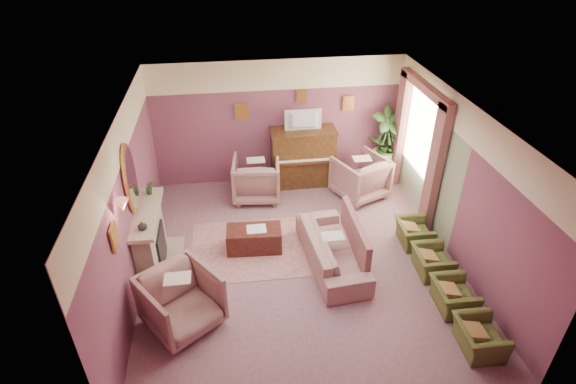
{
  "coord_description": "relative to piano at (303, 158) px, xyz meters",
  "views": [
    {
      "loc": [
        -1.1,
        -6.19,
        5.36
      ],
      "look_at": [
        -0.16,
        0.4,
        1.2
      ],
      "focal_mm": 28.0,
      "sensor_mm": 36.0,
      "label": 1
    }
  ],
  "objects": [
    {
      "name": "print_left_wall",
      "position": [
        -3.21,
        -3.88,
        1.07
      ],
      "size": [
        0.03,
        0.28,
        0.36
      ],
      "primitive_type": "cube",
      "color": "gold",
      "rests_on": "wall_left"
    },
    {
      "name": "hearth",
      "position": [
        -2.89,
        -2.48,
        -0.64
      ],
      "size": [
        0.55,
        1.5,
        0.02
      ],
      "primitive_type": "cube",
      "color": "tan",
      "rests_on": "floor"
    },
    {
      "name": "coffee_table",
      "position": [
        -1.29,
        -2.27,
        -0.43
      ],
      "size": [
        1.03,
        0.57,
        0.45
      ],
      "primitive_type": "cube",
      "rotation": [
        0.0,
        0.0,
        -0.07
      ],
      "color": "#431B15",
      "rests_on": "floor"
    },
    {
      "name": "piano_top",
      "position": [
        0.0,
        0.0,
        0.66
      ],
      "size": [
        1.45,
        0.65,
        0.04
      ],
      "primitive_type": "cube",
      "color": "#482B13",
      "rests_on": "piano"
    },
    {
      "name": "print_back_right",
      "position": [
        1.05,
        0.28,
        1.13
      ],
      "size": [
        0.26,
        0.03,
        0.34
      ],
      "primitive_type": "cube",
      "color": "gold",
      "rests_on": "wall_back"
    },
    {
      "name": "floral_armchair_front",
      "position": [
        -2.49,
        -3.91,
        -0.13
      ],
      "size": [
        0.99,
        0.99,
        1.03
      ],
      "primitive_type": "imported",
      "color": "#A27871",
      "rests_on": "floor"
    },
    {
      "name": "olive_chair_b",
      "position": [
        1.7,
        -4.16,
        -0.35
      ],
      "size": [
        0.49,
        0.7,
        0.61
      ],
      "primitive_type": "imported",
      "color": "#515C27",
      "rests_on": "floor"
    },
    {
      "name": "sofa",
      "position": [
        0.04,
        -2.86,
        -0.23
      ],
      "size": [
        0.69,
        2.08,
        0.84
      ],
      "primitive_type": "imported",
      "color": "#A27871",
      "rests_on": "floor"
    },
    {
      "name": "floral_armchair_left",
      "position": [
        -1.09,
        -0.47,
        -0.13
      ],
      "size": [
        0.99,
        0.99,
        1.03
      ],
      "primitive_type": "imported",
      "color": "#A27871",
      "rests_on": "floor"
    },
    {
      "name": "mirror_frame",
      "position": [
        -3.2,
        -2.48,
        1.15
      ],
      "size": [
        0.04,
        0.72,
        1.2
      ],
      "primitive_type": "ellipsoid",
      "color": "gold",
      "rests_on": "wall_left"
    },
    {
      "name": "olive_chair_a",
      "position": [
        1.7,
        -4.98,
        -0.35
      ],
      "size": [
        0.49,
        0.7,
        0.61
      ],
      "primitive_type": "imported",
      "color": "#515C27",
      "rests_on": "floor"
    },
    {
      "name": "pelmet",
      "position": [
        2.12,
        -1.13,
        1.91
      ],
      "size": [
        0.16,
        2.2,
        0.16
      ],
      "primitive_type": "cube",
      "color": "#864E4F",
      "rests_on": "wall_right"
    },
    {
      "name": "wall_front",
      "position": [
        -0.5,
        -5.68,
        0.75
      ],
      "size": [
        5.5,
        0.02,
        2.8
      ],
      "primitive_type": "cube",
      "color": "#693D5A",
      "rests_on": "floor"
    },
    {
      "name": "floral_armchair_right",
      "position": [
        1.15,
        -0.72,
        -0.13
      ],
      "size": [
        0.99,
        0.99,
        1.03
      ],
      "primitive_type": "imported",
      "color": "#A27871",
      "rests_on": "floor"
    },
    {
      "name": "fireplace_inset",
      "position": [
        -2.99,
        -2.48,
        -0.25
      ],
      "size": [
        0.18,
        0.72,
        0.68
      ],
      "primitive_type": "cube",
      "color": "black",
      "rests_on": "floor"
    },
    {
      "name": "piano_keyshelf",
      "position": [
        -0.0,
        -0.35,
        0.07
      ],
      "size": [
        1.3,
        0.12,
        0.06
      ],
      "primitive_type": "cube",
      "color": "#482B13",
      "rests_on": "piano"
    },
    {
      "name": "palm_plant",
      "position": [
        1.9,
        -0.08,
        0.41
      ],
      "size": [
        0.76,
        0.76,
        1.44
      ],
      "primitive_type": "imported",
      "color": "#2A491F",
      "rests_on": "palm_pot"
    },
    {
      "name": "piano_keys",
      "position": [
        0.0,
        -0.35,
        0.11
      ],
      "size": [
        1.2,
        0.08,
        0.02
      ],
      "primitive_type": "cube",
      "color": "white",
      "rests_on": "piano"
    },
    {
      "name": "wall_back",
      "position": [
        -0.5,
        0.32,
        0.75
      ],
      "size": [
        5.5,
        0.02,
        2.8
      ],
      "primitive_type": "cube",
      "color": "#693D5A",
      "rests_on": "floor"
    },
    {
      "name": "picture_rail_band",
      "position": [
        -0.5,
        0.31,
        1.82
      ],
      "size": [
        5.5,
        0.01,
        0.65
      ],
      "primitive_type": "cube",
      "color": "#FFF6C9",
      "rests_on": "wall_back"
    },
    {
      "name": "table_paper",
      "position": [
        -1.24,
        -2.27,
        -0.2
      ],
      "size": [
        0.35,
        0.28,
        0.01
      ],
      "primitive_type": "cube",
      "color": "white",
      "rests_on": "coffee_table"
    },
    {
      "name": "wall_right",
      "position": [
        2.25,
        -2.68,
        0.75
      ],
      "size": [
        0.02,
        6.0,
        2.8
      ],
      "primitive_type": "cube",
      "color": "#693D5A",
      "rests_on": "floor"
    },
    {
      "name": "olive_chair_d",
      "position": [
        1.7,
        -2.52,
        -0.35
      ],
      "size": [
        0.49,
        0.7,
        0.61
      ],
      "primitive_type": "imported",
      "color": "#515C27",
      "rests_on": "floor"
    },
    {
      "name": "floor",
      "position": [
        -0.5,
        -2.68,
        -0.65
      ],
      "size": [
        5.5,
        6.0,
        0.01
      ],
      "primitive_type": "cube",
      "color": "#8C636C",
      "rests_on": "ground"
    },
    {
      "name": "ceiling",
      "position": [
        -0.5,
        -2.68,
        2.15
      ],
      "size": [
        5.5,
        6.0,
        0.01
      ],
      "primitive_type": "cube",
      "color": "white",
      "rests_on": "wall_back"
    },
    {
      "name": "print_back_left",
      "position": [
        -1.3,
        0.28,
        1.07
      ],
      "size": [
        0.3,
        0.03,
        0.38
      ],
      "primitive_type": "cube",
      "color": "gold",
      "rests_on": "wall_back"
    },
    {
      "name": "sofa_throw",
      "position": [
        0.44,
        -2.86,
        -0.05
      ],
      "size": [
        0.11,
        1.58,
        0.58
      ],
      "primitive_type": "cube",
      "color": "#864E4F",
      "rests_on": "sofa"
    },
    {
      "name": "side_table",
      "position": [
        1.89,
        -0.04,
        -0.3
      ],
      "size": [
        0.52,
        0.52,
        0.7
      ],
      "primitive_type": "cylinder",
      "color": "silver",
      "rests_on": "floor"
    },
    {
      "name": "curtain_right",
      "position": [
        2.12,
        -0.21,
        0.65
      ],
      "size": [
        0.16,
        0.34,
        2.6
      ],
      "primitive_type": "cube",
      "color": "#864E4F",
      "rests_on": "floor"
    },
    {
      "name": "mirror_glass",
      "position": [
        -3.17,
        -2.48,
        1.15
      ],
      "size": [
        0.01,
        0.6,
        1.06
      ],
      "primitive_type": "ellipsoid",
      "color": "white",
      "rests_on": "wall_left"
    },
    {
      "name": "side_plant_big",
      "position": [
        1.89,
        -0.04,
        0.22
      ],
      "size": [
        0.3,
        0.3,
        0.34
      ],
      "primitive_type": "imported",
      "color": "#2A491F",
      "rests_on": "side_table"
    },
    {
      "name": "fire_ember",
      "position": [
        -2.95,
        -2.48,
        -0.43
      ],
      "size": [
        0.06,
        0.54,
        0.1
      ],
      "primitive_type": "cube",
      "color": "#FF6804",
      "rests_on": "floor"
    },
    {
      "name": "mantel_vase",
      "position": [
        -3.05,
        -2.98,
        0.58
      ],
      "size": [
        0.16,
        0.16,
        0.16
      ],
      "primitive_type": "imported",
      "color": "#FFF6C9",
      "rests_on": "mantel_shelf"
    },
    {
      "name": "television",
      "position": [
        0.0,
        -0.05,
        0.95
      ],
      "size": [
        0.8,
        0.12,
        0.48
      ],
      "primitive_type": "imported",
      "color": "black",
      "rests_on": "piano"
    },
    {
      "name": "print_back_mid",
      "position": [
        0.0,
        0.28,
        1.35
      ],
      "size": [
        0.22,
        0.03,
        0.26
      ],
      "primitive_type": "cube",
      "color": "gold",
      "rests_on": "wall_back"
    },
    {
      "name": "olive_chair_c",
      "position": [
        1.7,
        -3.34,
        -0.35
      ],
      "size": [
        0.49,
        0.7,
        0.61
      ],
      "primitive_type": "imported",
      "color": "#515C27",
      "rests_on": "floor"
    },
    {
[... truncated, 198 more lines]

